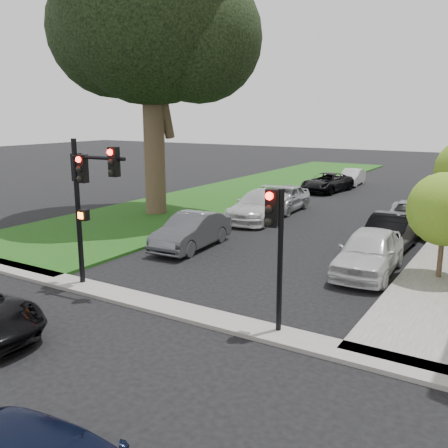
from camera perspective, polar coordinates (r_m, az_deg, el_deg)
The scene contains 16 objects.
ground at distance 13.40m, azimuth -11.52°, elevation -12.40°, with size 140.00×140.00×0.00m, color black.
grass_strip at distance 37.54m, azimuth 3.47°, elevation 4.05°, with size 8.00×44.00×0.12m, color #1A4514.
sidewalk_cross at distance 14.77m, azimuth -6.19°, elevation -9.55°, with size 60.00×1.00×0.12m, color slate.
eucalyptus at distance 28.42m, azimuth -8.56°, elevation 23.23°, with size 11.29×10.25×16.00m.
small_tree_a at distance 18.16m, azimuth 23.93°, elevation 1.55°, with size 2.48×2.48×3.71m.
traffic_signal_main at distance 16.34m, azimuth -15.53°, elevation 4.12°, with size 2.36×0.61×4.83m.
traffic_signal_secondary at distance 12.49m, azimuth 5.94°, elevation -1.16°, with size 0.49×0.39×3.80m.
car_parked_0 at distance 18.41m, azimuth 16.25°, elevation -3.06°, with size 1.89×4.71×1.60m, color silver.
car_parked_1 at distance 21.77m, azimuth 18.42°, elevation -0.96°, with size 1.59×4.57×1.51m, color black.
car_parked_2 at distance 26.16m, azimuth 20.53°, elevation 0.90°, with size 2.24×4.86×1.35m, color #999BA0.
car_parked_3 at distance 32.56m, azimuth 22.78°, elevation 2.86°, with size 1.57×3.90×1.33m, color #3F4247.
car_parked_5 at distance 21.07m, azimuth -3.75°, elevation -0.81°, with size 1.56×4.48×1.48m, color #3F4247.
car_parked_6 at distance 26.63m, azimuth 4.17°, elevation 2.12°, with size 2.22×5.45×1.58m, color silver.
car_parked_7 at distance 29.25m, azimuth 6.94°, elevation 2.95°, with size 1.81×4.49×1.53m, color #999BA0.
car_parked_8 at distance 37.06m, azimuth 11.68°, elevation 4.67°, with size 2.26×4.89×1.36m, color black.
car_parked_9 at distance 40.95m, azimuth 14.41°, elevation 5.21°, with size 1.35×3.88×1.28m, color silver.
Camera 1 is at (8.45, -8.77, 5.60)m, focal length 40.00 mm.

